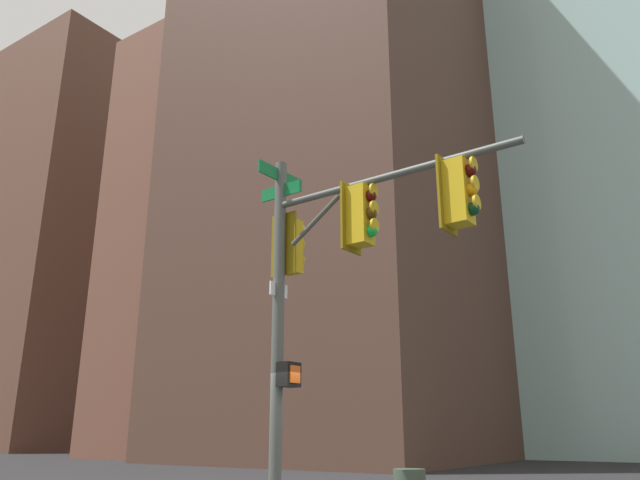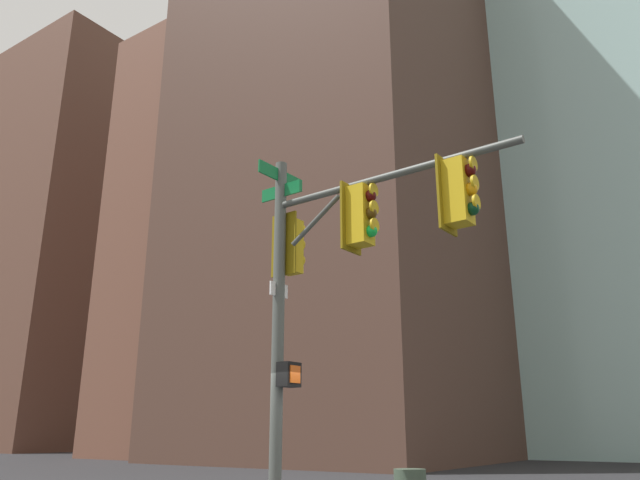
{
  "view_description": "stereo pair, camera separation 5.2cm",
  "coord_description": "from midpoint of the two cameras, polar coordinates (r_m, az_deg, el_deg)",
  "views": [
    {
      "loc": [
        -8.82,
        -6.9,
        1.57
      ],
      "look_at": [
        -0.53,
        -1.33,
        4.68
      ],
      "focal_mm": 34.67,
      "sensor_mm": 36.0,
      "label": 1
    },
    {
      "loc": [
        -8.79,
        -6.94,
        1.57
      ],
      "look_at": [
        -0.53,
        -1.33,
        4.68
      ],
      "focal_mm": 34.67,
      "sensor_mm": 36.0,
      "label": 2
    }
  ],
  "objects": [
    {
      "name": "building_brick_farside",
      "position": [
        68.96,
        -19.59,
        -1.33
      ],
      "size": [
        23.63,
        17.36,
        38.63
      ],
      "primitive_type": "cube",
      "color": "brown",
      "rests_on": "ground_plane"
    },
    {
      "name": "building_brick_nearside",
      "position": [
        44.74,
        5.62,
        6.77
      ],
      "size": [
        27.19,
        16.01,
        39.45
      ],
      "primitive_type": "cube",
      "color": "#4C3328",
      "rests_on": "ground_plane"
    },
    {
      "name": "building_brick_midblock",
      "position": [
        44.54,
        -3.08,
        -0.08
      ],
      "size": [
        18.67,
        17.99,
        29.42
      ],
      "primitive_type": "cube",
      "color": "brown",
      "rests_on": "ground_plane"
    },
    {
      "name": "signal_pole_assembly",
      "position": [
        10.27,
        1.41,
        -1.69
      ],
      "size": [
        1.22,
        4.92,
        6.33
      ],
      "rotation": [
        0.0,
        0.0,
        4.66
      ],
      "color": "#4C514C",
      "rests_on": "ground_plane"
    }
  ]
}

